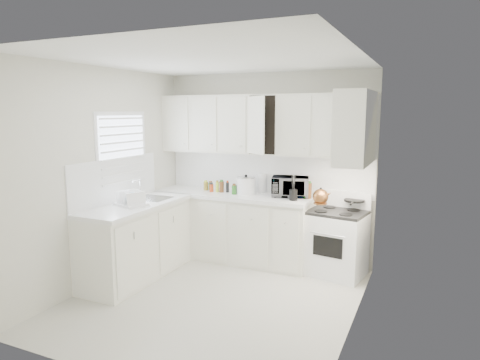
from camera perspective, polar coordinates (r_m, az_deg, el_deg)
The scene contains 35 objects.
floor at distance 4.98m, azimuth -3.44°, elevation -15.57°, with size 3.20×3.20×0.00m, color beige.
ceiling at distance 4.55m, azimuth -3.77°, elevation 15.70°, with size 3.20×3.20×0.00m, color white.
wall_back at distance 6.03m, azimuth 3.52°, elevation 1.70°, with size 3.00×3.00×0.00m, color silver.
wall_front at distance 3.29m, azimuth -16.77°, elevation -4.93°, with size 3.00×3.00×0.00m, color silver.
wall_left at distance 5.44m, azimuth -17.70°, elevation 0.48°, with size 3.20×3.20×0.00m, color silver.
wall_right at distance 4.12m, azimuth 15.22°, elevation -2.08°, with size 3.20×3.20×0.00m, color silver.
window_blinds at distance 5.67m, azimuth -15.31°, elevation 3.46°, with size 0.06×0.96×1.06m, color white, non-canonical shape.
lower_cabinets_back at distance 6.08m, azimuth -1.03°, elevation -6.40°, with size 2.22×0.60×0.90m, color silver, non-canonical shape.
lower_cabinets_left at distance 5.59m, azimuth -13.58°, elevation -8.06°, with size 0.60×1.60×0.90m, color silver, non-canonical shape.
countertop_back at distance 5.96m, azimuth -1.09°, elevation -2.02°, with size 2.24×0.64×0.05m, color white.
countertop_left at distance 5.46m, azimuth -13.68°, elevation -3.31°, with size 0.64×1.62×0.05m, color white.
backsplash_back at distance 6.03m, azimuth 3.48°, elevation 0.99°, with size 2.98×0.02×0.55m, color white.
backsplash_left at distance 5.60m, azimuth -16.22°, elevation 0.00°, with size 0.02×1.60×0.55m, color white.
upper_cabinets_back at distance 5.86m, azimuth 2.96°, elevation 3.46°, with size 3.00×0.33×0.80m, color silver, non-canonical shape.
upper_cabinets_right at distance 4.91m, azimuth 14.95°, elevation 2.07°, with size 0.33×0.90×0.80m, color silver, non-canonical shape.
sink at distance 5.71m, azimuth -11.58°, elevation -1.22°, with size 0.42×0.38×0.30m, color gray, non-canonical shape.
stove at distance 5.61m, azimuth 12.71°, elevation -7.05°, with size 0.70×0.57×1.07m, color white, non-canonical shape.
tea_kettle at distance 5.38m, azimuth 10.68°, elevation -2.04°, with size 0.24×0.20×0.22m, color brown, non-canonical shape.
frying_pan at distance 5.63m, azimuth 14.99°, elevation -2.58°, with size 0.26×0.44×0.04m, color black, non-canonical shape.
microwave at distance 5.75m, azimuth 6.70°, elevation -0.58°, with size 0.48×0.27×0.33m, color gray.
rice_cooker at distance 5.90m, azimuth 0.79°, elevation -0.57°, with size 0.27×0.27×0.27m, color white, non-canonical shape.
paper_towel at distance 6.00m, azimuth 3.01°, elevation -0.41°, with size 0.12×0.12×0.27m, color white.
utensil_crock at distance 5.50m, azimuth 7.13°, elevation -0.96°, with size 0.11×0.11×0.34m, color black, non-canonical shape.
dish_rack at distance 5.34m, azimuth -14.35°, elevation -2.21°, with size 0.37×0.28×0.21m, color white, non-canonical shape.
spice_left_0 at distance 6.26m, azimuth -4.38°, elevation -0.66°, with size 0.06×0.06×0.13m, color olive.
spice_left_1 at distance 6.15m, azimuth -4.17°, elevation -0.84°, with size 0.06×0.06×0.13m, color #296923.
spice_left_2 at distance 6.20m, azimuth -3.17°, elevation -0.76°, with size 0.06×0.06×0.13m, color #C03E19.
spice_left_3 at distance 6.08m, azimuth -2.93°, elevation -0.95°, with size 0.06×0.06×0.13m, color #BDDA33.
spice_left_4 at distance 6.13m, azimuth -1.92°, elevation -0.86°, with size 0.06×0.06×0.13m, color brown.
spice_left_5 at distance 6.02m, azimuth -1.66°, elevation -1.05°, with size 0.06×0.06×0.13m, color black.
spice_left_6 at distance 6.06m, azimuth -0.65°, elevation -0.96°, with size 0.06×0.06×0.13m, color olive.
spice_left_7 at distance 5.95m, azimuth -0.36°, elevation -1.15°, with size 0.06×0.06×0.13m, color #296923.
sauce_right_0 at distance 5.76m, azimuth 8.40°, elevation -1.30°, with size 0.06×0.06×0.19m, color #C03E19.
sauce_right_1 at distance 5.69m, azimuth 8.77°, elevation -1.44°, with size 0.06×0.06×0.19m, color #BDDA33.
sauce_right_2 at distance 5.73m, azimuth 9.46°, elevation -1.38°, with size 0.06×0.06×0.19m, color brown.
Camera 1 is at (2.12, -3.99, 2.08)m, focal length 32.05 mm.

